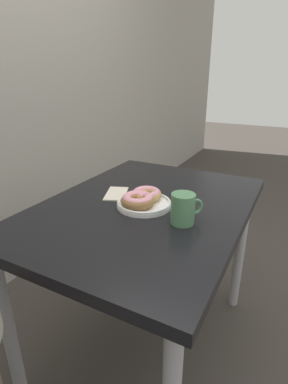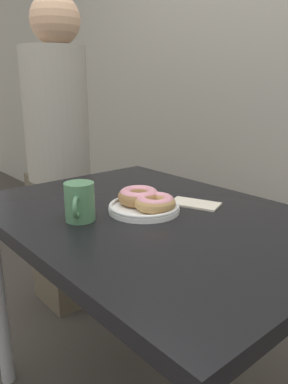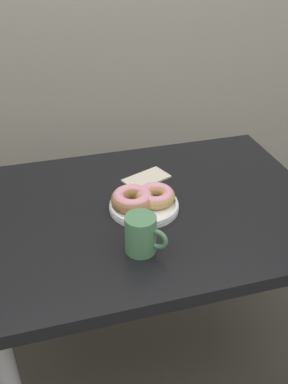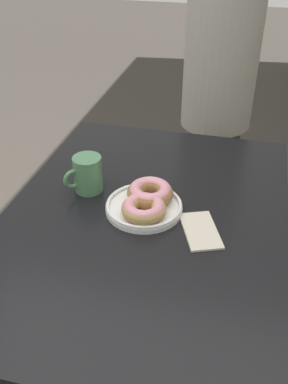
{
  "view_description": "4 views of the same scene",
  "coord_description": "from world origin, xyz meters",
  "views": [
    {
      "loc": [
        -0.96,
        -0.36,
        1.21
      ],
      "look_at": [
        -0.03,
        0.14,
        0.79
      ],
      "focal_mm": 28.0,
      "sensor_mm": 36.0,
      "label": 1
    },
    {
      "loc": [
        0.77,
        -0.54,
        1.1
      ],
      "look_at": [
        -0.03,
        0.14,
        0.79
      ],
      "focal_mm": 35.0,
      "sensor_mm": 36.0,
      "label": 2
    },
    {
      "loc": [
        -0.31,
        -0.88,
        1.48
      ],
      "look_at": [
        -0.03,
        0.14,
        0.79
      ],
      "focal_mm": 40.0,
      "sensor_mm": 36.0,
      "label": 3
    },
    {
      "loc": [
        0.89,
        0.36,
        1.43
      ],
      "look_at": [
        -0.03,
        0.14,
        0.79
      ],
      "focal_mm": 40.0,
      "sensor_mm": 36.0,
      "label": 4
    }
  ],
  "objects": [
    {
      "name": "ground_plane",
      "position": [
        0.0,
        0.0,
        0.0
      ],
      "size": [
        14.0,
        14.0,
        0.0
      ],
      "primitive_type": "plane",
      "color": "#38332D"
    },
    {
      "name": "dining_table",
      "position": [
        0.0,
        0.14,
        0.65
      ],
      "size": [
        1.04,
        0.76,
        0.73
      ],
      "color": "black",
      "rests_on": "ground_plane"
    },
    {
      "name": "donut_plate",
      "position": [
        -0.03,
        0.14,
        0.76
      ],
      "size": [
        0.24,
        0.21,
        0.06
      ],
      "color": "white",
      "rests_on": "dining_table"
    },
    {
      "name": "coffee_mug",
      "position": [
        -0.08,
        -0.05,
        0.79
      ],
      "size": [
        0.1,
        0.1,
        0.11
      ],
      "color": "#4C7F56",
      "rests_on": "dining_table"
    },
    {
      "name": "napkin",
      "position": [
        0.03,
        0.3,
        0.74
      ],
      "size": [
        0.17,
        0.13,
        0.01
      ],
      "color": "beige",
      "rests_on": "dining_table"
    }
  ]
}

